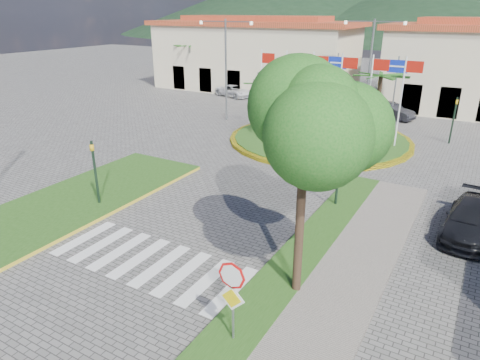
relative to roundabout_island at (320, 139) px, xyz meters
The scene contains 22 objects.
ground 22.00m from the roundabout_island, 90.01° to the right, with size 160.00×160.00×0.00m, color #5E5C59.
sidewalk_right 20.88m from the roundabout_island, 73.31° to the right, with size 4.00×28.00×0.15m, color gray.
verge_right 20.57m from the roundabout_island, 76.52° to the right, with size 1.60×28.00×0.18m, color #224B15.
median_left 17.27m from the roundabout_island, 112.12° to the right, with size 5.00×14.00×0.18m, color #224B15.
crosswalk 18.00m from the roundabout_island, 90.02° to the right, with size 8.00×3.00×0.01m, color silver.
roundabout_island is the anchor object (origin of this frame).
stop_sign 20.69m from the roundabout_island, 76.27° to the right, with size 0.80×0.11×2.65m.
deciduous_tree 18.55m from the roundabout_island, 72.09° to the right, with size 3.60×3.60×6.80m.
traffic_light_left 16.45m from the roundabout_island, 108.56° to the right, with size 0.15×0.18×3.20m.
traffic_light_right 11.11m from the roundabout_island, 65.79° to the right, with size 0.15×0.18×3.20m.
traffic_light_far 9.11m from the roundabout_island, 26.58° to the left, with size 0.18×0.15×3.20m.
direction_sign_west 9.78m from the roundabout_island, 102.60° to the left, with size 1.60×0.14×5.20m.
direction_sign_east 10.03m from the roundabout_island, 71.53° to the left, with size 1.60×0.14×5.20m.
street_lamp_centre 9.15m from the roundabout_island, 82.91° to the left, with size 4.80×0.16×8.00m.
street_lamp_west 10.19m from the roundabout_island, 167.48° to the left, with size 4.80×0.16×8.00m.
building_left 21.59m from the roundabout_island, 131.20° to the left, with size 23.32×9.54×8.05m.
hill_far_west 130.64m from the roundabout_island, 114.99° to the left, with size 140.00×140.00×22.00m, color black.
hill_near_back 108.74m from the roundabout_island, 95.29° to the left, with size 110.00×110.00×16.00m, color black.
white_van 17.70m from the roundabout_island, 140.96° to the left, with size 1.99×4.32×1.20m, color silver.
car_dark_a 12.94m from the roundabout_island, 119.08° to the left, with size 1.54×3.82×1.30m, color black.
car_dark_b 9.74m from the roundabout_island, 73.43° to the left, with size 1.43×4.10×1.35m, color black.
car_side_right 14.09m from the roundabout_island, 43.87° to the right, with size 1.92×4.72×1.37m, color black.
Camera 1 is at (9.79, -6.03, 8.66)m, focal length 32.00 mm.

